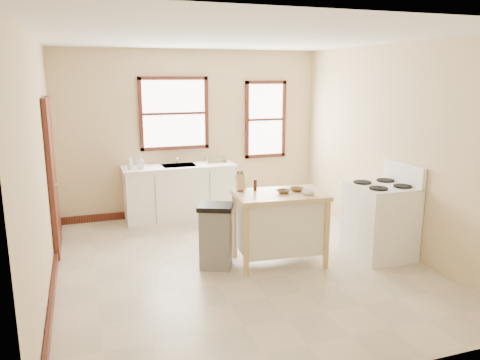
# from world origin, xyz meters

# --- Properties ---
(floor) EXTENTS (5.00, 5.00, 0.00)m
(floor) POSITION_xyz_m (0.00, 0.00, 0.00)
(floor) COLOR #BAAC94
(floor) RESTS_ON ground
(ceiling) EXTENTS (5.00, 5.00, 0.00)m
(ceiling) POSITION_xyz_m (0.00, 0.00, 2.80)
(ceiling) COLOR white
(ceiling) RESTS_ON ground
(wall_back) EXTENTS (4.50, 0.04, 2.80)m
(wall_back) POSITION_xyz_m (0.00, 2.50, 1.40)
(wall_back) COLOR #D0AE89
(wall_back) RESTS_ON ground
(wall_left) EXTENTS (0.04, 5.00, 2.80)m
(wall_left) POSITION_xyz_m (-2.25, 0.00, 1.40)
(wall_left) COLOR #D0AE89
(wall_left) RESTS_ON ground
(wall_right) EXTENTS (0.04, 5.00, 2.80)m
(wall_right) POSITION_xyz_m (2.25, 0.00, 1.40)
(wall_right) COLOR #D0AE89
(wall_right) RESTS_ON ground
(window_main) EXTENTS (1.17, 0.06, 1.22)m
(window_main) POSITION_xyz_m (-0.30, 2.48, 1.75)
(window_main) COLOR #37150F
(window_main) RESTS_ON wall_back
(window_side) EXTENTS (0.77, 0.06, 1.37)m
(window_side) POSITION_xyz_m (1.35, 2.48, 1.60)
(window_side) COLOR #37150F
(window_side) RESTS_ON wall_back
(door_left) EXTENTS (0.06, 0.90, 2.10)m
(door_left) POSITION_xyz_m (-2.21, 1.30, 1.05)
(door_left) COLOR #37150F
(door_left) RESTS_ON ground
(baseboard_back) EXTENTS (4.50, 0.04, 0.12)m
(baseboard_back) POSITION_xyz_m (0.00, 2.47, 0.06)
(baseboard_back) COLOR #37150F
(baseboard_back) RESTS_ON ground
(baseboard_left) EXTENTS (0.04, 5.00, 0.12)m
(baseboard_left) POSITION_xyz_m (-2.22, 0.00, 0.06)
(baseboard_left) COLOR #37150F
(baseboard_left) RESTS_ON ground
(sink_counter) EXTENTS (1.86, 0.62, 0.92)m
(sink_counter) POSITION_xyz_m (-0.30, 2.20, 0.46)
(sink_counter) COLOR white
(sink_counter) RESTS_ON ground
(faucet) EXTENTS (0.03, 0.03, 0.22)m
(faucet) POSITION_xyz_m (-0.30, 2.38, 1.03)
(faucet) COLOR silver
(faucet) RESTS_ON sink_counter
(soap_bottle_a) EXTENTS (0.11, 0.11, 0.22)m
(soap_bottle_a) POSITION_xyz_m (-1.10, 2.11, 1.03)
(soap_bottle_a) COLOR #B2B2B2
(soap_bottle_a) RESTS_ON sink_counter
(soap_bottle_b) EXTENTS (0.10, 0.10, 0.21)m
(soap_bottle_b) POSITION_xyz_m (-0.94, 2.10, 1.02)
(soap_bottle_b) COLOR #B2B2B2
(soap_bottle_b) RESTS_ON sink_counter
(dish_rack) EXTENTS (0.43, 0.37, 0.09)m
(dish_rack) POSITION_xyz_m (0.33, 2.22, 0.97)
(dish_rack) COLOR silver
(dish_rack) RESTS_ON sink_counter
(kitchen_island) EXTENTS (1.20, 0.83, 0.93)m
(kitchen_island) POSITION_xyz_m (0.52, -0.10, 0.46)
(kitchen_island) COLOR #E8D488
(kitchen_island) RESTS_ON ground
(knife_block) EXTENTS (0.10, 0.10, 0.20)m
(knife_block) POSITION_xyz_m (0.08, 0.17, 1.03)
(knife_block) COLOR tan
(knife_block) RESTS_ON kitchen_island
(pepper_grinder) EXTENTS (0.05, 0.05, 0.15)m
(pepper_grinder) POSITION_xyz_m (0.26, 0.11, 1.00)
(pepper_grinder) COLOR #3D1A10
(pepper_grinder) RESTS_ON kitchen_island
(bowl_a) EXTENTS (0.22, 0.22, 0.04)m
(bowl_a) POSITION_xyz_m (0.55, -0.13, 0.95)
(bowl_a) COLOR brown
(bowl_a) RESTS_ON kitchen_island
(bowl_b) EXTENTS (0.25, 0.25, 0.04)m
(bowl_b) POSITION_xyz_m (0.76, -0.08, 0.95)
(bowl_b) COLOR brown
(bowl_b) RESTS_ON kitchen_island
(bowl_c) EXTENTS (0.19, 0.19, 0.05)m
(bowl_c) POSITION_xyz_m (0.82, -0.29, 0.95)
(bowl_c) COLOR white
(bowl_c) RESTS_ON kitchen_island
(trash_bin) EXTENTS (0.53, 0.49, 0.82)m
(trash_bin) POSITION_xyz_m (-0.30, 0.01, 0.41)
(trash_bin) COLOR slate
(trash_bin) RESTS_ON ground
(gas_stove) EXTENTS (0.78, 0.80, 1.24)m
(gas_stove) POSITION_xyz_m (1.88, -0.31, 0.62)
(gas_stove) COLOR white
(gas_stove) RESTS_ON ground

